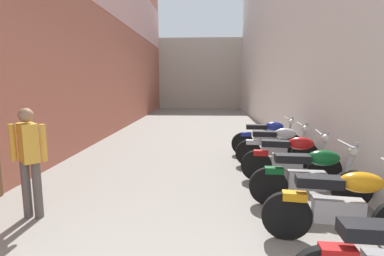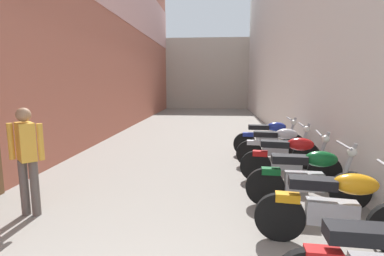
{
  "view_description": "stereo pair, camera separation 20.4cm",
  "coord_description": "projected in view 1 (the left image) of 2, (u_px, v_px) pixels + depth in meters",
  "views": [
    {
      "loc": [
        0.48,
        -0.74,
        1.91
      ],
      "look_at": [
        0.17,
        5.61,
        0.94
      ],
      "focal_mm": 27.71,
      "sensor_mm": 36.0,
      "label": 1
    },
    {
      "loc": [
        0.68,
        -0.72,
        1.91
      ],
      "look_at": [
        0.17,
        5.61,
        0.94
      ],
      "focal_mm": 27.71,
      "sensor_mm": 36.0,
      "label": 2
    }
  ],
  "objects": [
    {
      "name": "motorcycle_fourth",
      "position": [
        291.0,
        157.0,
        5.65
      ],
      "size": [
        1.84,
        0.58,
        1.04
      ],
      "color": "black",
      "rests_on": "ground"
    },
    {
      "name": "building_left",
      "position": [
        108.0,
        28.0,
        11.14
      ],
      "size": [
        0.45,
        21.43,
        7.84
      ],
      "color": "#B76651",
      "rests_on": "ground"
    },
    {
      "name": "motorcycle_second",
      "position": [
        344.0,
        204.0,
        3.47
      ],
      "size": [
        1.84,
        0.58,
        1.04
      ],
      "color": "black",
      "rests_on": "ground"
    },
    {
      "name": "building_far_end",
      "position": [
        200.0,
        74.0,
        22.8
      ],
      "size": [
        9.07,
        2.0,
        5.17
      ],
      "primitive_type": "cube",
      "color": "beige",
      "rests_on": "ground"
    },
    {
      "name": "motorcycle_third",
      "position": [
        311.0,
        175.0,
        4.56
      ],
      "size": [
        1.85,
        0.58,
        1.04
      ],
      "color": "black",
      "rests_on": "ground"
    },
    {
      "name": "motorcycle_sixth",
      "position": [
        267.0,
        137.0,
        7.82
      ],
      "size": [
        1.85,
        0.58,
        1.04
      ],
      "color": "black",
      "rests_on": "ground"
    },
    {
      "name": "ground_plane",
      "position": [
        191.0,
        142.0,
        9.64
      ],
      "size": [
        37.43,
        37.43,
        0.0
      ],
      "primitive_type": "plane",
      "color": "gray"
    },
    {
      "name": "pedestrian_mid_alley",
      "position": [
        29.0,
        155.0,
        4.12
      ],
      "size": [
        0.52,
        0.38,
        1.57
      ],
      "color": "#564C47",
      "rests_on": "ground"
    },
    {
      "name": "building_right",
      "position": [
        282.0,
        29.0,
        10.88
      ],
      "size": [
        0.45,
        21.43,
        7.75
      ],
      "color": "silver",
      "rests_on": "ground"
    },
    {
      "name": "motorcycle_fifth",
      "position": [
        277.0,
        145.0,
        6.74
      ],
      "size": [
        1.85,
        0.58,
        1.04
      ],
      "color": "black",
      "rests_on": "ground"
    }
  ]
}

